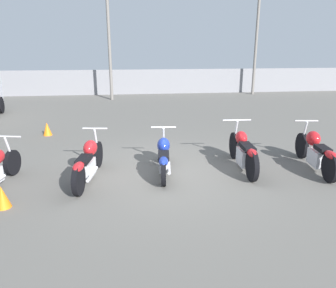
% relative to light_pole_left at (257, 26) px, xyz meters
% --- Properties ---
extents(ground_plane, '(60.00, 60.00, 0.00)m').
position_rel_light_pole_left_xyz_m(ground_plane, '(-6.55, -11.92, -3.84)').
color(ground_plane, '#5B5954').
extents(fence_back, '(40.00, 0.04, 1.44)m').
position_rel_light_pole_left_xyz_m(fence_back, '(-6.55, 0.86, -3.11)').
color(fence_back, gray).
rests_on(fence_back, ground_plane).
extents(light_pole_left, '(0.70, 0.35, 6.37)m').
position_rel_light_pole_left_xyz_m(light_pole_left, '(0.00, 0.00, 0.00)').
color(light_pole_left, slate).
rests_on(light_pole_left, ground_plane).
extents(light_pole_right, '(0.70, 0.35, 6.22)m').
position_rel_light_pole_left_xyz_m(light_pole_right, '(-8.27, -1.06, -0.07)').
color(light_pole_right, slate).
rests_on(light_pole_right, ground_plane).
extents(motorcycle_slot_1, '(0.64, 2.16, 0.99)m').
position_rel_light_pole_left_xyz_m(motorcycle_slot_1, '(-8.31, -12.13, -3.41)').
color(motorcycle_slot_1, black).
rests_on(motorcycle_slot_1, ground_plane).
extents(motorcycle_slot_2, '(0.60, 2.00, 0.94)m').
position_rel_light_pole_left_xyz_m(motorcycle_slot_2, '(-6.66, -11.92, -3.43)').
color(motorcycle_slot_2, black).
rests_on(motorcycle_slot_2, ground_plane).
extents(motorcycle_slot_3, '(0.70, 2.16, 1.05)m').
position_rel_light_pole_left_xyz_m(motorcycle_slot_3, '(-4.79, -11.90, -3.39)').
color(motorcycle_slot_3, black).
rests_on(motorcycle_slot_3, ground_plane).
extents(motorcycle_slot_4, '(0.60, 2.23, 1.02)m').
position_rel_light_pole_left_xyz_m(motorcycle_slot_4, '(-3.11, -12.11, -3.40)').
color(motorcycle_slot_4, black).
rests_on(motorcycle_slot_4, ground_plane).
extents(traffic_cone_near, '(0.28, 0.28, 0.42)m').
position_rel_light_pole_left_xyz_m(traffic_cone_near, '(-10.05, -8.19, -3.63)').
color(traffic_cone_near, orange).
rests_on(traffic_cone_near, ground_plane).
extents(traffic_cone_far, '(0.28, 0.28, 0.41)m').
position_rel_light_pole_left_xyz_m(traffic_cone_far, '(-9.72, -13.22, -3.63)').
color(traffic_cone_far, orange).
rests_on(traffic_cone_far, ground_plane).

